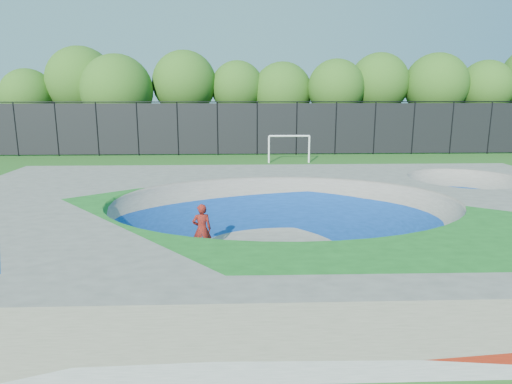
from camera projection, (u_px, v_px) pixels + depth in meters
ground at (283, 246)px, 14.52m from camera, size 120.00×120.00×0.00m
skate_deck at (283, 223)px, 14.35m from camera, size 22.00×14.00×1.50m
skater at (202, 229)px, 13.62m from camera, size 0.62×0.46×1.57m
skateboard at (203, 253)px, 13.79m from camera, size 0.81×0.35×0.05m
soccer_goal at (289, 144)px, 30.91m from camera, size 2.87×0.12×1.89m
fence at (257, 127)px, 34.54m from camera, size 48.09×0.09×4.04m
treeline at (280, 86)px, 38.83m from camera, size 52.91×7.57×8.76m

